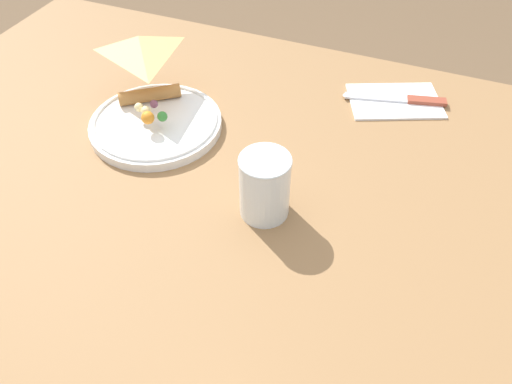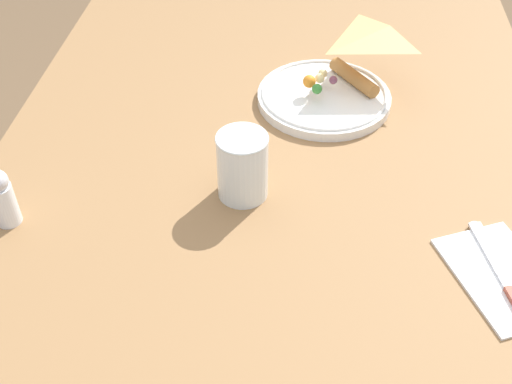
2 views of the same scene
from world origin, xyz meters
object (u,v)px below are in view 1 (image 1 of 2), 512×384
at_px(dining_table, 214,211).
at_px(butter_knife, 400,99).
at_px(milk_glass, 265,189).
at_px(napkin_folded, 395,101).
at_px(plate_pizza, 155,121).

xyz_separation_m(dining_table, butter_knife, (-0.24, -0.30, 0.09)).
xyz_separation_m(dining_table, milk_glass, (-0.11, 0.04, 0.13)).
bearing_deg(napkin_folded, butter_knife, -165.76).
height_order(dining_table, butter_knife, butter_knife).
bearing_deg(milk_glass, napkin_folded, -109.98).
relative_size(plate_pizza, napkin_folded, 1.16).
height_order(dining_table, milk_glass, milk_glass).
bearing_deg(plate_pizza, milk_glass, 155.46).
height_order(dining_table, plate_pizza, plate_pizza).
bearing_deg(napkin_folded, milk_glass, 70.02).
bearing_deg(plate_pizza, napkin_folded, -147.95).
distance_m(milk_glass, napkin_folded, 0.37).
bearing_deg(milk_glass, butter_knife, -111.14).
relative_size(dining_table, plate_pizza, 5.50).
relative_size(milk_glass, butter_knife, 0.54).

